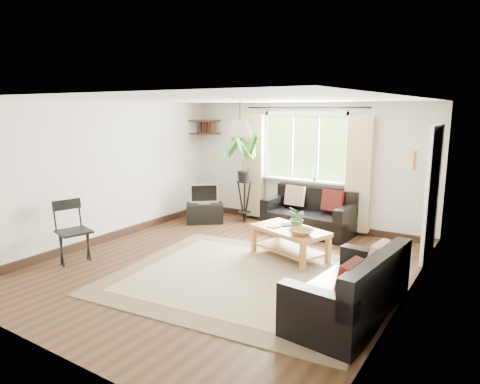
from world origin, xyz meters
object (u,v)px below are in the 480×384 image
Objects in this scene: tv_stand at (204,213)px; folding_chair at (74,233)px; palm_stand at (244,177)px; sofa_back at (309,212)px; coffee_table at (290,243)px; sofa_right at (348,286)px.

folding_chair is at bearing -134.53° from tv_stand.
tv_stand is 1.09m from palm_stand.
sofa_back is 1.50m from coffee_table.
palm_stand is 3.53m from folding_chair.
palm_stand reaches higher than tv_stand.
folding_chair reaches higher than sofa_right.
sofa_right is 1.38× the size of coffee_table.
sofa_right is at bearing -72.51° from tv_stand.
palm_stand is at bearing -177.73° from sofa_back.
folding_chair is at bearing -143.68° from coffee_table.
sofa_back is 4.07m from folding_chair.
coffee_table is (-1.40, 1.41, -0.14)m from sofa_right.
sofa_right is at bearing -45.25° from coffee_table.
coffee_table is 0.63× the size of palm_stand.
sofa_back is 0.89× the size of palm_stand.
sofa_back is 2.13m from tv_stand.
palm_stand is (-3.15, 2.88, 0.54)m from sofa_right.
sofa_back is 3.35m from sofa_right.
tv_stand is at bearing 11.89° from folding_chair.
coffee_table is 2.38m from palm_stand.
coffee_table reaches higher than tv_stand.
sofa_right is (1.72, -2.87, -0.01)m from sofa_back.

